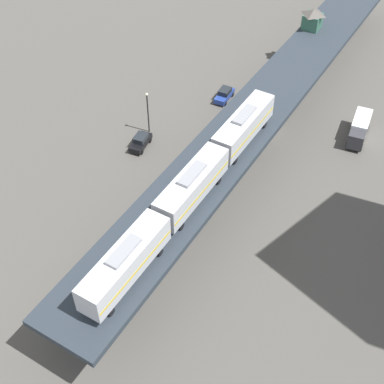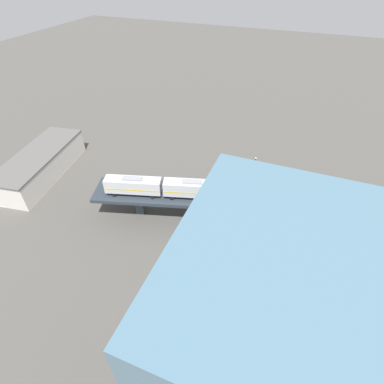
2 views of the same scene
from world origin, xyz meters
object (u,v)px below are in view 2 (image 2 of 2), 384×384
at_px(street_car_green, 356,206).
at_px(warehouse_building, 41,164).
at_px(street_car_blue, 308,193).
at_px(subway_train, 192,188).
at_px(street_car_black, 240,178).
at_px(delivery_truck, 341,262).
at_px(street_lamp, 254,167).

xyz_separation_m(street_car_green, warehouse_building, (-16.43, 78.92, 2.47)).
bearing_deg(street_car_green, street_car_blue, 85.86).
distance_m(subway_train, warehouse_building, 44.38).
distance_m(street_car_black, delivery_truck, 32.31).
distance_m(subway_train, delivery_truck, 32.53).
bearing_deg(street_car_blue, street_car_green, -94.14).
height_order(street_car_black, street_car_blue, same).
distance_m(street_car_green, street_car_blue, 11.04).
xyz_separation_m(delivery_truck, street_lamp, (22.16, 22.05, 2.35)).
bearing_deg(delivery_truck, warehouse_building, 87.54).
distance_m(street_car_black, warehouse_building, 53.27).
bearing_deg(delivery_truck, street_car_black, 51.20).
xyz_separation_m(street_car_black, delivery_truck, (-20.24, -25.17, 0.82)).
height_order(subway_train, street_car_black, subway_train).
relative_size(street_car_green, warehouse_building, 0.16).
bearing_deg(street_car_black, delivery_truck, -128.80).
bearing_deg(street_lamp, street_car_green, -95.57).
xyz_separation_m(subway_train, delivery_truck, (-2.04, -31.61, -7.39)).
xyz_separation_m(street_car_black, warehouse_building, (-16.99, 50.42, 2.47)).
height_order(street_lamp, warehouse_building, street_lamp).
height_order(street_car_black, warehouse_building, warehouse_building).
distance_m(delivery_truck, street_lamp, 31.35).
height_order(street_car_blue, warehouse_building, warehouse_building).
relative_size(subway_train, street_lamp, 5.25).
distance_m(street_car_black, street_car_green, 28.51).
xyz_separation_m(street_car_black, street_car_green, (-0.56, -28.50, 0.00)).
height_order(subway_train, street_car_blue, subway_train).
xyz_separation_m(street_car_black, street_lamp, (1.92, -3.12, 3.17)).
xyz_separation_m(subway_train, street_car_black, (18.20, -6.44, -8.21)).
relative_size(subway_train, street_car_blue, 7.67).
xyz_separation_m(street_car_green, street_lamp, (2.47, 25.38, 3.17)).
bearing_deg(street_car_blue, warehouse_building, 104.24).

